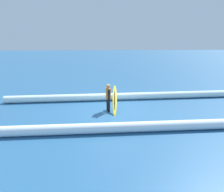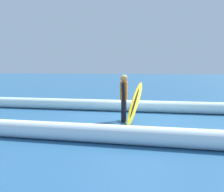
% 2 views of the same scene
% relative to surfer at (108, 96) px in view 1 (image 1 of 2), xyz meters
% --- Properties ---
extents(ground_plane, '(172.61, 172.61, 0.00)m').
position_rel_surfer_xyz_m(ground_plane, '(-0.22, -0.33, -0.81)').
color(ground_plane, '#285B87').
extents(surfer, '(0.23, 0.59, 1.44)m').
position_rel_surfer_xyz_m(surfer, '(0.00, 0.00, 0.00)').
color(surfer, black).
rests_on(surfer, ground_plane).
extents(surfboard, '(0.41, 1.64, 1.21)m').
position_rel_surfer_xyz_m(surfboard, '(-0.34, -0.03, -0.22)').
color(surfboard, yellow).
rests_on(surfboard, ground_plane).
extents(wave_crest_foreground, '(15.61, 0.62, 0.44)m').
position_rel_surfer_xyz_m(wave_crest_foreground, '(-1.82, -2.01, -0.59)').
color(wave_crest_foreground, white).
rests_on(wave_crest_foreground, ground_plane).
extents(wave_crest_midground, '(15.06, 0.54, 0.41)m').
position_rel_surfer_xyz_m(wave_crest_midground, '(0.96, 2.52, -0.60)').
color(wave_crest_midground, white).
rests_on(wave_crest_midground, ground_plane).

